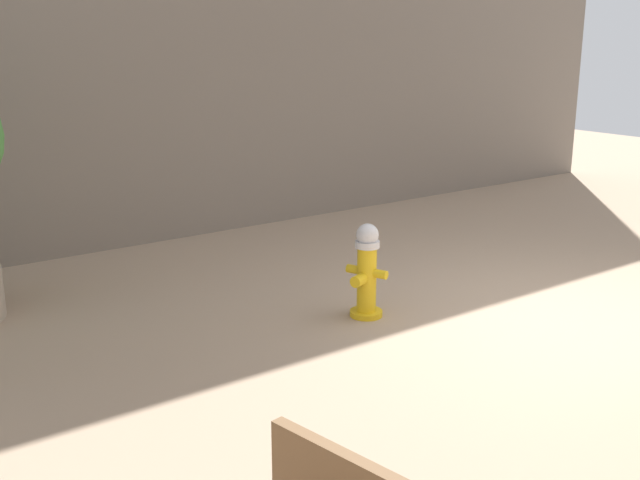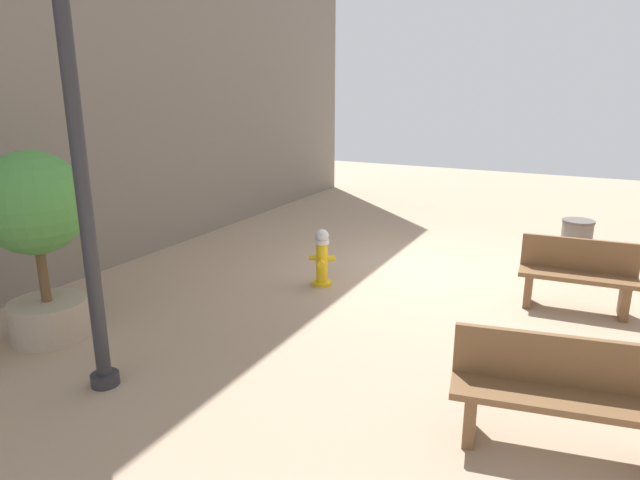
# 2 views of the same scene
# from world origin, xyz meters

# --- Properties ---
(ground_plane) EXTENTS (23.40, 23.40, 0.00)m
(ground_plane) POSITION_xyz_m (0.00, 0.00, 0.00)
(ground_plane) COLOR tan
(fire_hydrant) EXTENTS (0.40, 0.37, 0.87)m
(fire_hydrant) POSITION_xyz_m (1.15, 1.38, 0.43)
(fire_hydrant) COLOR gold
(fire_hydrant) RESTS_ON ground_plane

